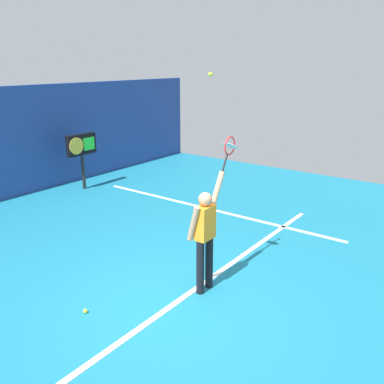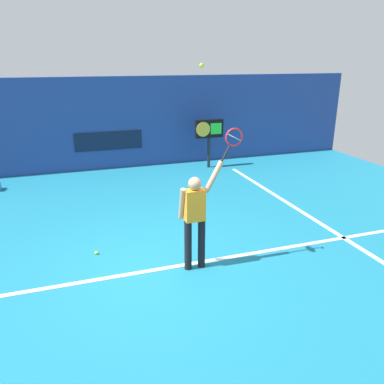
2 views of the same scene
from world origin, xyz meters
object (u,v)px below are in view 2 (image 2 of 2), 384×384
object	(u,v)px
tennis_racket	(233,139)
tennis_ball	(202,65)
scoreboard_clock	(209,131)
water_bottle	(0,186)
tennis_player	(195,215)
spare_ball	(96,253)

from	to	relation	value
tennis_racket	tennis_ball	world-z (taller)	tennis_ball
scoreboard_clock	water_bottle	world-z (taller)	scoreboard_clock
tennis_ball	tennis_player	bearing A→B (deg)	-179.40
scoreboard_clock	spare_ball	distance (m)	6.78
tennis_player	tennis_racket	world-z (taller)	tennis_racket
water_bottle	spare_ball	bearing A→B (deg)	-64.93
tennis_racket	scoreboard_clock	xyz separation A→B (m)	(1.96, 6.19, -1.02)
tennis_racket	spare_ball	world-z (taller)	tennis_racket
tennis_racket	tennis_ball	distance (m)	1.29
tennis_ball	scoreboard_clock	size ratio (longest dim) A/B	0.04
water_bottle	spare_ball	size ratio (longest dim) A/B	3.53
tennis_player	tennis_racket	distance (m)	1.43
tennis_player	spare_ball	size ratio (longest dim) A/B	28.56
tennis_player	scoreboard_clock	distance (m)	6.72
tennis_player	water_bottle	world-z (taller)	tennis_player
tennis_racket	tennis_ball	size ratio (longest dim) A/B	9.01
tennis_racket	water_bottle	world-z (taller)	tennis_racket
scoreboard_clock	water_bottle	size ratio (longest dim) A/B	6.80
tennis_player	tennis_ball	distance (m)	2.43
tennis_ball	tennis_racket	bearing A→B (deg)	-0.54
tennis_player	tennis_ball	world-z (taller)	tennis_ball
tennis_player	scoreboard_clock	xyz separation A→B (m)	(2.62, 6.18, 0.25)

